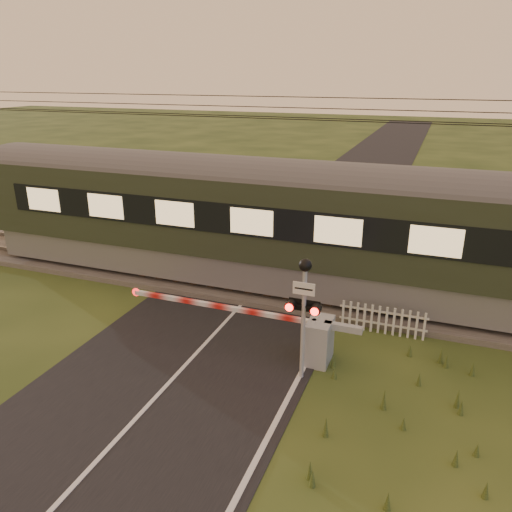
% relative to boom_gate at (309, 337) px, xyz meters
% --- Properties ---
extents(ground, '(160.00, 160.00, 0.00)m').
position_rel_boom_gate_xyz_m(ground, '(-2.74, -2.61, -0.63)').
color(ground, '#263916').
rests_on(ground, ground).
extents(road, '(6.00, 140.00, 0.03)m').
position_rel_boom_gate_xyz_m(road, '(-2.72, -2.85, -0.62)').
color(road, black).
rests_on(road, ground).
extents(track_bed, '(140.00, 3.40, 0.39)m').
position_rel_boom_gate_xyz_m(track_bed, '(-2.74, 3.89, -0.56)').
color(track_bed, '#47423D').
rests_on(track_bed, ground).
extents(overhead_wires, '(120.00, 0.62, 0.62)m').
position_rel_boom_gate_xyz_m(overhead_wires, '(-2.74, 3.89, 5.10)').
color(overhead_wires, black).
rests_on(overhead_wires, ground).
extents(boom_gate, '(6.36, 0.87, 1.16)m').
position_rel_boom_gate_xyz_m(boom_gate, '(0.00, 0.00, 0.00)').
color(boom_gate, gray).
rests_on(boom_gate, ground).
extents(crossing_signal, '(0.76, 0.33, 2.99)m').
position_rel_boom_gate_xyz_m(crossing_signal, '(0.06, -0.84, 1.43)').
color(crossing_signal, gray).
rests_on(crossing_signal, ground).
extents(picket_fence, '(2.38, 0.07, 0.81)m').
position_rel_boom_gate_xyz_m(picket_fence, '(1.55, 1.99, -0.22)').
color(picket_fence, silver).
rests_on(picket_fence, ground).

